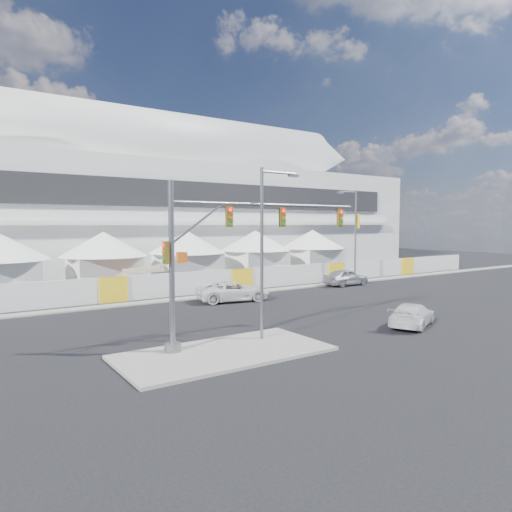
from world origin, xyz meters
TOP-DOWN VIEW (x-y plane):
  - ground at (0.00, 0.00)m, footprint 160.00×160.00m
  - median_island at (-6.00, -3.00)m, footprint 10.00×5.00m
  - far_curb at (20.00, 12.50)m, footprint 80.00×1.20m
  - stadium at (8.71, 41.50)m, footprint 80.00×24.80m
  - tent_row at (0.50, 24.00)m, footprint 53.40×8.40m
  - hoarding_fence at (6.00, 14.50)m, footprint 70.00×0.25m
  - scaffold_tower at (46.00, 36.00)m, footprint 4.40×4.40m
  - sedan_silver at (16.31, 11.19)m, footprint 2.02×4.95m
  - pickup_curb at (2.08, 9.53)m, footprint 3.79×6.21m
  - pickup_near at (6.39, -4.17)m, footprint 3.71×5.16m
  - lot_car_a at (15.61, 18.67)m, footprint 1.74×4.69m
  - lot_car_b at (21.43, 16.64)m, footprint 3.34×4.32m
  - traffic_mast at (-5.61, -1.67)m, footprint 11.93×0.78m
  - streetlight_median at (-2.93, -2.01)m, footprint 2.46×0.25m
  - streetlight_curb at (18.73, 12.50)m, footprint 2.87×0.65m
  - boom_lift at (-2.51, 18.72)m, footprint 7.13×2.25m

SIDE VIEW (x-z plane):
  - ground at x=0.00m, z-range 0.00..0.00m
  - far_curb at x=20.00m, z-range 0.00..0.12m
  - median_island at x=-6.00m, z-range 0.00..0.15m
  - lot_car_b at x=21.43m, z-range 0.00..1.37m
  - pickup_near at x=6.39m, z-range 0.00..1.39m
  - lot_car_a at x=15.61m, z-range 0.00..1.53m
  - pickup_curb at x=2.08m, z-range 0.00..1.61m
  - sedan_silver at x=16.31m, z-range 0.00..1.68m
  - boom_lift at x=-2.51m, z-range -0.82..2.72m
  - hoarding_fence at x=6.00m, z-range 0.00..2.00m
  - tent_row at x=0.50m, z-range 0.45..5.85m
  - traffic_mast at x=-5.61m, z-range 0.66..8.68m
  - streetlight_median at x=-2.93m, z-range 0.81..9.70m
  - streetlight_curb at x=18.73m, z-range 0.77..10.46m
  - scaffold_tower at x=46.00m, z-range 0.00..12.00m
  - stadium at x=8.71m, z-range -1.54..20.44m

